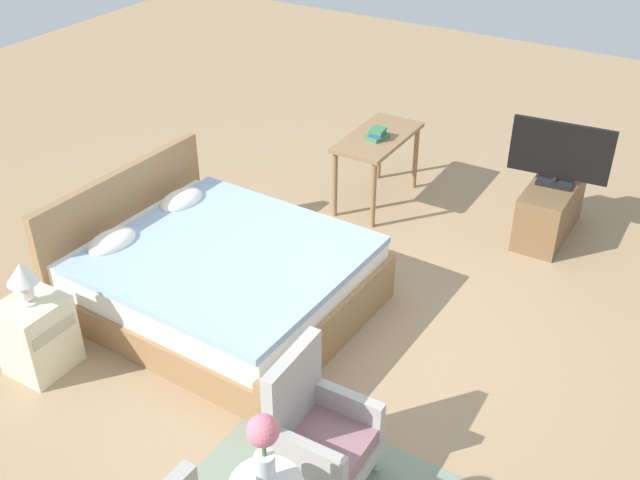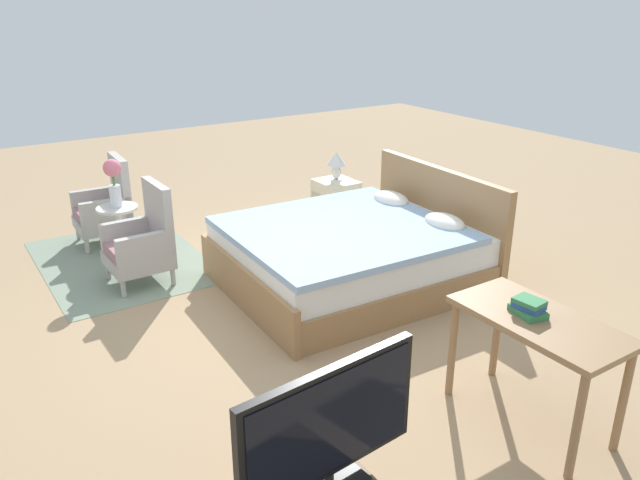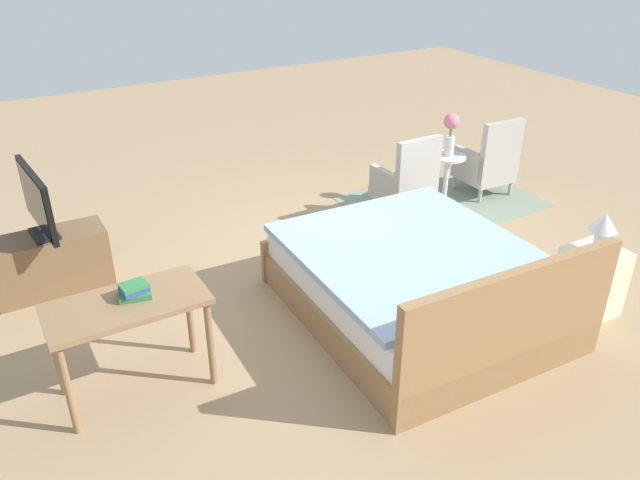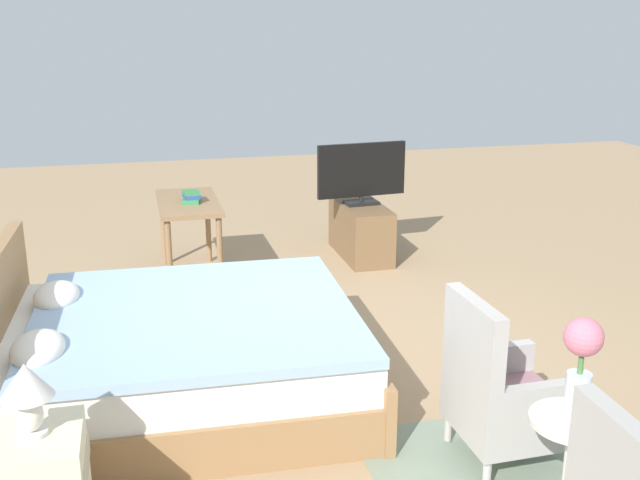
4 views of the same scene
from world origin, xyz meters
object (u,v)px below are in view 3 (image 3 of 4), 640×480
at_px(armchair_by_window_left, 489,163).
at_px(flower_vase, 451,130).
at_px(armchair_by_window_right, 407,183).
at_px(table_lamp, 604,227).
at_px(tv_flatscreen, 37,202).
at_px(tv_stand, 51,262).
at_px(vanity_desk, 128,315).
at_px(bed, 419,285).
at_px(side_table, 446,173).
at_px(book_stack, 135,291).
at_px(nightstand, 590,282).

distance_m(armchair_by_window_left, flower_vase, 0.77).
xyz_separation_m(armchair_by_window_right, flower_vase, (-0.60, -0.04, 0.48)).
relative_size(armchair_by_window_left, table_lamp, 2.79).
bearing_deg(tv_flatscreen, table_lamp, 145.12).
distance_m(tv_stand, vanity_desk, 1.74).
relative_size(armchair_by_window_left, tv_stand, 0.96).
distance_m(bed, table_lamp, 1.50).
bearing_deg(side_table, bed, 44.33).
height_order(bed, armchair_by_window_left, bed).
relative_size(armchair_by_window_left, flower_vase, 1.93).
relative_size(tv_flatscreen, book_stack, 3.83).
distance_m(armchair_by_window_left, side_table, 0.60).
xyz_separation_m(armchair_by_window_left, side_table, (0.60, -0.04, -0.02)).
relative_size(armchair_by_window_right, flower_vase, 1.93).
relative_size(side_table, tv_flatscreen, 0.64).
height_order(armchair_by_window_left, armchair_by_window_right, same).
bearing_deg(nightstand, armchair_by_window_right, -85.87).
relative_size(flower_vase, nightstand, 0.82).
bearing_deg(vanity_desk, nightstand, 164.91).
bearing_deg(side_table, tv_flatscreen, -4.30).
relative_size(bed, armchair_by_window_right, 2.43).
bearing_deg(book_stack, tv_stand, -78.38).
distance_m(side_table, book_stack, 4.10).
xyz_separation_m(armchair_by_window_left, vanity_desk, (4.52, 1.32, 0.24)).
bearing_deg(book_stack, flower_vase, -160.82).
distance_m(flower_vase, book_stack, 4.08).
bearing_deg(side_table, table_lamp, 79.36).
bearing_deg(armchair_by_window_left, tv_stand, -4.29).
xyz_separation_m(armchair_by_window_right, table_lamp, (-0.16, 2.27, 0.41)).
height_order(armchair_by_window_right, side_table, armchair_by_window_right).
bearing_deg(flower_vase, book_stack, 19.18).
xyz_separation_m(bed, tv_stand, (2.51, -1.96, -0.03)).
bearing_deg(table_lamp, tv_stand, -34.90).
height_order(side_table, tv_flatscreen, tv_flatscreen).
relative_size(table_lamp, book_stack, 1.42).
relative_size(flower_vase, table_lamp, 1.45).
relative_size(bed, tv_stand, 2.33).
xyz_separation_m(tv_stand, tv_flatscreen, (0.00, 0.00, 0.58)).
distance_m(side_table, flower_vase, 0.51).
distance_m(armchair_by_window_right, side_table, 0.60).
distance_m(armchair_by_window_left, nightstand, 2.49).
relative_size(vanity_desk, book_stack, 4.46).
distance_m(armchair_by_window_left, book_stack, 4.65).
xyz_separation_m(flower_vase, book_stack, (3.85, 1.34, -0.09)).
distance_m(armchair_by_window_left, vanity_desk, 4.72).
bearing_deg(book_stack, table_lamp, 164.21).
xyz_separation_m(nightstand, tv_flatscreen, (3.76, -2.62, 0.55)).
distance_m(armchair_by_window_left, table_lamp, 2.52).
bearing_deg(tv_stand, nightstand, 145.11).
bearing_deg(armchair_by_window_left, nightstand, 65.56).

